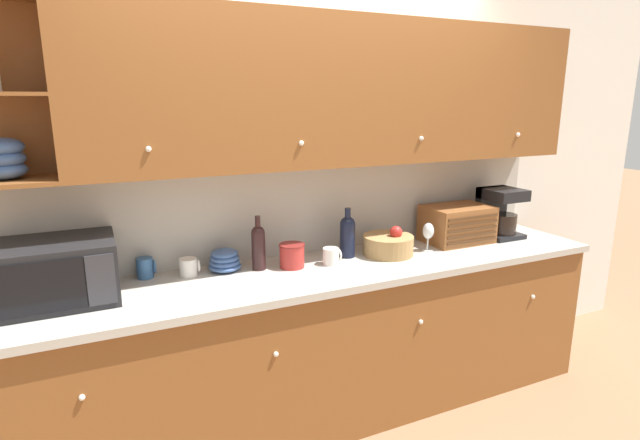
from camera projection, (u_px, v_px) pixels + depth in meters
The scene contains 17 objects.
ground_plane at pixel (306, 386), 3.24m from camera, with size 24.00×24.00×0.00m, color #896647.
wall_back at pixel (303, 188), 2.97m from camera, with size 5.77×0.06×2.60m.
counter_unit at pixel (327, 342), 2.87m from camera, with size 3.39×0.64×0.91m.
backsplash_panel at pixel (305, 208), 2.96m from camera, with size 3.37×0.01×0.54m.
upper_cabinets at pixel (343, 93), 2.74m from camera, with size 3.37×0.34×0.79m.
microwave at pixel (54, 272), 2.25m from camera, with size 0.53×0.40×0.28m.
mug_patterned_third at pixel (146, 268), 2.58m from camera, with size 0.09×0.08×0.11m.
mug_blue_second at pixel (189, 267), 2.60m from camera, with size 0.10×0.09×0.09m.
bowl_stack_on_counter at pixel (225, 260), 2.69m from camera, with size 0.18×0.18×0.12m.
second_wine_bottle at pixel (258, 245), 2.69m from camera, with size 0.07×0.07×0.30m.
storage_canister at pixel (292, 256), 2.74m from camera, with size 0.14×0.14×0.13m.
mug at pixel (331, 256), 2.79m from camera, with size 0.10×0.09×0.09m.
wine_bottle at pixel (347, 235), 2.90m from camera, with size 0.09×0.09×0.29m.
fruit_basket at pixel (388, 245), 2.96m from camera, with size 0.30×0.30×0.18m.
wine_glass at pixel (428, 232), 3.02m from camera, with size 0.07×0.07×0.17m.
bread_box at pixel (457, 224), 3.22m from camera, with size 0.42×0.30×0.24m.
coffee_maker at pixel (499, 212), 3.35m from camera, with size 0.24×0.25×0.33m.
Camera 1 is at (-1.14, -2.67, 1.81)m, focal length 28.00 mm.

